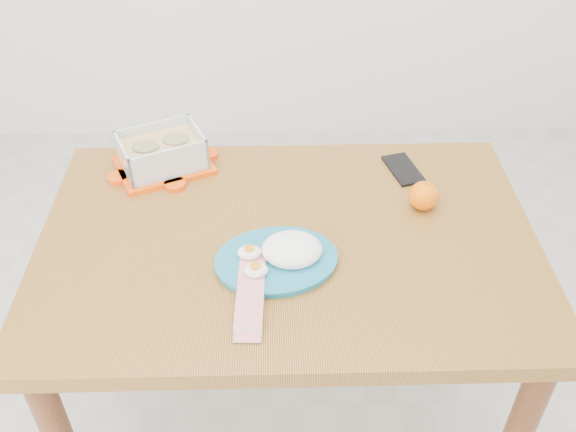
{
  "coord_description": "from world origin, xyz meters",
  "views": [
    {
      "loc": [
        0.03,
        -0.94,
        1.69
      ],
      "look_at": [
        0.05,
        0.12,
        0.81
      ],
      "focal_mm": 40.0,
      "sensor_mm": 36.0,
      "label": 1
    }
  ],
  "objects_px": {
    "food_container": "(162,152)",
    "smartphone": "(403,169)",
    "dining_table": "(288,272)",
    "orange_fruit": "(424,196)",
    "rice_plate": "(281,255)"
  },
  "relations": [
    {
      "from": "smartphone",
      "to": "food_container",
      "type": "bearing_deg",
      "value": 162.51
    },
    {
      "from": "food_container",
      "to": "smartphone",
      "type": "distance_m",
      "value": 0.6
    },
    {
      "from": "orange_fruit",
      "to": "smartphone",
      "type": "relative_size",
      "value": 0.53
    },
    {
      "from": "rice_plate",
      "to": "smartphone",
      "type": "distance_m",
      "value": 0.45
    },
    {
      "from": "food_container",
      "to": "orange_fruit",
      "type": "bearing_deg",
      "value": -39.68
    },
    {
      "from": "rice_plate",
      "to": "smartphone",
      "type": "xyz_separation_m",
      "value": [
        0.31,
        0.33,
        -0.02
      ]
    },
    {
      "from": "dining_table",
      "to": "smartphone",
      "type": "relative_size",
      "value": 8.48
    },
    {
      "from": "food_container",
      "to": "rice_plate",
      "type": "distance_m",
      "value": 0.46
    },
    {
      "from": "dining_table",
      "to": "food_container",
      "type": "bearing_deg",
      "value": 138.35
    },
    {
      "from": "dining_table",
      "to": "orange_fruit",
      "type": "xyz_separation_m",
      "value": [
        0.31,
        0.1,
        0.14
      ]
    },
    {
      "from": "orange_fruit",
      "to": "smartphone",
      "type": "height_order",
      "value": "orange_fruit"
    },
    {
      "from": "food_container",
      "to": "smartphone",
      "type": "height_order",
      "value": "food_container"
    },
    {
      "from": "dining_table",
      "to": "orange_fruit",
      "type": "bearing_deg",
      "value": 16.93
    },
    {
      "from": "orange_fruit",
      "to": "food_container",
      "type": "bearing_deg",
      "value": 164.5
    },
    {
      "from": "smartphone",
      "to": "dining_table",
      "type": "bearing_deg",
      "value": -155.4
    }
  ]
}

